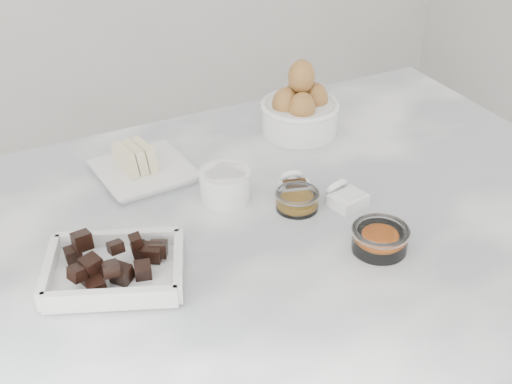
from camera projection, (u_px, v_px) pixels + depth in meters
marble_slab at (253, 238)px, 1.09m from camera, size 1.20×0.80×0.04m
chocolate_dish at (114, 267)px, 0.96m from camera, size 0.22×0.20×0.05m
butter_plate at (142, 165)px, 1.19m from camera, size 0.16×0.16×0.06m
sugar_ramekin at (225, 184)px, 1.13m from camera, size 0.08×0.08×0.05m
egg_bowl at (300, 109)px, 1.32m from camera, size 0.15×0.15×0.14m
honey_bowl at (297, 200)px, 1.11m from camera, size 0.07×0.07×0.03m
zest_bowl at (380, 238)px, 1.02m from camera, size 0.08×0.08×0.04m
vanilla_spoon at (295, 187)px, 1.15m from camera, size 0.06×0.07×0.04m
salt_spoon at (345, 196)px, 1.12m from camera, size 0.06×0.07×0.04m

